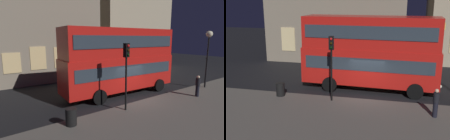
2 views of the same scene
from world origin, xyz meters
The scene contains 9 objects.
ground_plane centered at (0.00, 0.00, 0.00)m, with size 80.00×80.00×0.00m, color black.
sidewalk_slab centered at (0.00, -4.87, 0.06)m, with size 44.00×8.21×0.12m, color #5B564F.
building_with_clock centered at (-4.73, 12.91, 7.61)m, with size 14.53×8.59×15.21m.
building_plain_facade centered at (11.46, 14.78, 8.63)m, with size 12.81×9.28×17.26m.
double_decker_bus centered at (0.04, 1.69, 3.02)m, with size 10.04×3.14×5.41m.
traffic_light_near_kerb centered at (-2.03, -1.55, 3.16)m, with size 0.36×0.38×4.24m.
street_lamp centered at (7.47, -1.69, 4.13)m, with size 0.56×0.56×5.18m.
pedestrian centered at (4.29, -2.73, 0.98)m, with size 0.35×0.35×1.67m.
litter_bin centered at (-5.69, -1.45, 0.58)m, with size 0.59×0.59×0.92m, color black.
Camera 1 is at (-9.14, -9.94, 4.65)m, focal length 28.96 mm.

